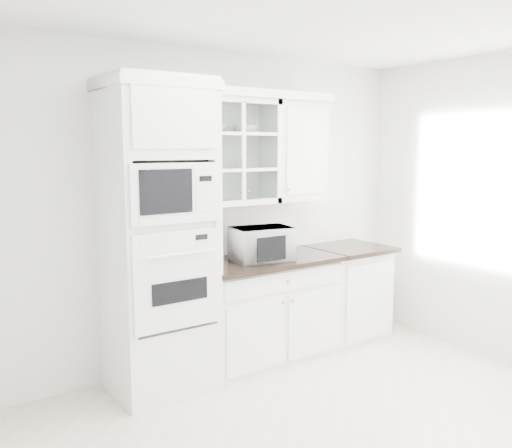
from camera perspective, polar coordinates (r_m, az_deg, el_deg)
ground at (r=3.89m, az=10.80°, el=-21.01°), size 4.00×3.50×0.01m
room_shell at (r=3.72m, az=6.77°, el=6.34°), size 4.00×3.50×2.70m
oven_column at (r=4.20m, az=-10.21°, el=-1.49°), size 0.76×0.68×2.40m
base_cabinet_run at (r=4.90m, az=1.01°, el=-8.83°), size 1.32×0.67×0.92m
extra_base_cabinet at (r=5.52m, az=9.52°, el=-6.98°), size 0.72×0.67×0.92m
upper_cabinet_glass at (r=4.66m, az=-2.46°, el=7.61°), size 0.80×0.33×0.90m
upper_cabinet_solid at (r=5.05m, az=4.08°, el=7.64°), size 0.55×0.33×0.90m
crown_molding at (r=4.60m, az=-3.46°, el=13.64°), size 2.14×0.38×0.07m
countertop_microwave at (r=4.67m, az=0.52°, el=-2.06°), size 0.56×0.49×0.29m
bowl_a at (r=4.57m, az=-4.56°, el=9.95°), size 0.29×0.29×0.06m
bowl_b at (r=4.75m, az=-1.13°, el=9.94°), size 0.26×0.26×0.06m
cup_a at (r=4.58m, az=-4.56°, el=6.40°), size 0.15×0.15×0.09m
cup_b at (r=4.71m, az=-1.56°, el=6.40°), size 0.11×0.11×0.08m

